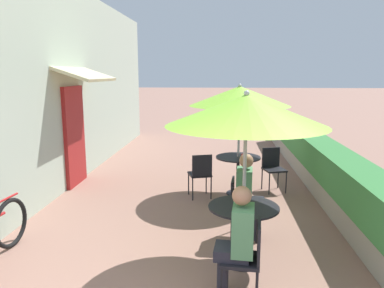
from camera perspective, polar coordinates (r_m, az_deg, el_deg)
cafe_facade_wall at (r=8.72m, az=-17.64°, el=8.43°), size 0.98×12.02×4.20m
planter_hedge at (r=8.58m, az=18.11°, el=-2.10°), size 0.60×11.02×1.01m
patio_table_near at (r=4.77m, az=7.82°, el=-11.37°), size 0.87×0.87×0.76m
patio_umbrella_near at (r=4.44m, az=8.27°, el=5.09°), size 1.92×1.92×2.17m
cafe_chair_near_left at (r=5.52m, az=7.30°, el=-8.93°), size 0.44×0.44×0.87m
seated_patron_near_left at (r=5.46m, az=8.52°, el=-7.28°), size 0.43×0.36×1.25m
cafe_chair_near_right at (r=4.09m, az=8.50°, el=-16.29°), size 0.44×0.44×0.87m
seated_patron_near_right at (r=4.02m, az=6.92°, el=-14.06°), size 0.43×0.36×1.25m
patio_table_mid at (r=7.41m, az=7.02°, el=-3.29°), size 0.87×0.87×0.76m
patio_umbrella_mid at (r=7.20m, az=7.27°, el=7.25°), size 1.92×1.92×2.17m
cafe_chair_mid_left at (r=7.13m, az=1.33°, el=-4.28°), size 0.50×0.50×0.87m
cafe_chair_mid_right at (r=7.79m, az=12.21°, el=-3.24°), size 0.50×0.50×0.87m
coffee_cup_mid at (r=7.23m, az=7.77°, el=-1.84°), size 0.07×0.07×0.09m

